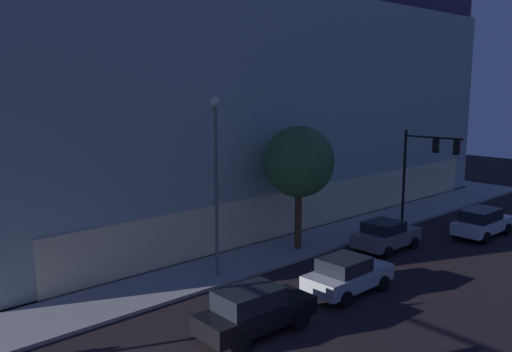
% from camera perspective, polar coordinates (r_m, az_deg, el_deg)
% --- Properties ---
extents(modern_building, '(40.21, 21.06, 18.09)m').
position_cam_1_polar(modern_building, '(41.10, -4.28, 9.44)').
color(modern_building, '#4C4C51').
rests_on(modern_building, ground).
extents(traffic_light_far_corner, '(0.50, 3.81, 6.08)m').
position_cam_1_polar(traffic_light_far_corner, '(35.52, 17.57, 1.73)').
color(traffic_light_far_corner, black).
rests_on(traffic_light_far_corner, sidewalk_corner).
extents(street_lamp_sidewalk, '(0.44, 0.44, 8.41)m').
position_cam_1_polar(street_lamp_sidewalk, '(24.85, -4.28, 1.10)').
color(street_lamp_sidewalk, '#5F5F5F').
rests_on(street_lamp_sidewalk, sidewalk_corner).
extents(sidewalk_tree, '(3.87, 3.87, 6.77)m').
position_cam_1_polar(sidewalk_tree, '(29.06, 4.58, 1.47)').
color(sidewalk_tree, '#4E331E').
rests_on(sidewalk_tree, sidewalk_corner).
extents(car_black, '(4.75, 2.13, 1.79)m').
position_cam_1_polar(car_black, '(20.27, -0.19, -14.08)').
color(car_black, black).
rests_on(car_black, ground).
extents(car_silver, '(4.36, 2.11, 1.67)m').
position_cam_1_polar(car_silver, '(24.31, 9.67, -10.29)').
color(car_silver, '#B7BABF').
rests_on(car_silver, ground).
extents(car_grey, '(4.11, 2.23, 1.65)m').
position_cam_1_polar(car_grey, '(30.88, 13.63, -6.11)').
color(car_grey, slate).
rests_on(car_grey, ground).
extents(car_white, '(4.67, 2.08, 1.72)m').
position_cam_1_polar(car_white, '(35.33, 22.90, -4.53)').
color(car_white, silver).
rests_on(car_white, ground).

